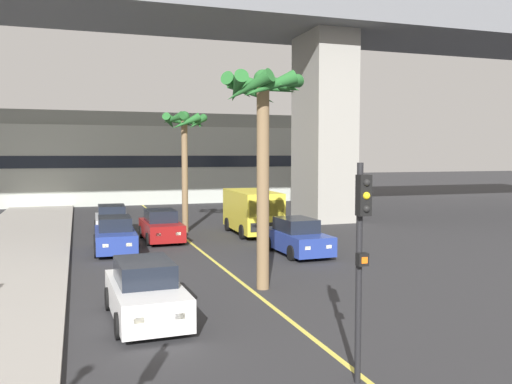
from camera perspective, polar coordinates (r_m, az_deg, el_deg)
lane_stripe_center at (r=26.59m, az=-6.83°, el=-5.42°), size 0.14×56.00×0.01m
bridge_overpass at (r=33.89m, az=-7.99°, el=18.60°), size 85.41×8.00×16.29m
pier_building_backdrop at (r=50.79m, az=-12.48°, el=3.44°), size 37.66×8.04×7.94m
car_queue_front at (r=24.92m, az=-14.66°, el=-4.49°), size 1.90×4.13×1.56m
car_queue_second at (r=30.51m, az=-14.99°, el=-2.95°), size 1.91×4.14×1.56m
car_queue_third at (r=23.64m, az=4.36°, el=-4.82°), size 1.92×4.15×1.56m
car_queue_fourth at (r=27.51m, az=-10.00°, el=-3.62°), size 1.89×4.13×1.56m
car_queue_fifth at (r=14.71m, az=-11.61°, el=-10.37°), size 1.95×4.16×1.56m
delivery_van at (r=29.27m, az=-0.41°, el=-1.98°), size 2.26×5.29×2.36m
traffic_light_median_near at (r=10.29m, az=11.04°, el=-5.24°), size 0.24×0.37×4.20m
palm_tree_near_median at (r=30.13m, az=-7.50°, el=6.09°), size 2.63×2.64×6.71m
palm_tree_mid_median at (r=17.26m, az=0.63°, el=8.19°), size 2.75×2.75×7.02m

